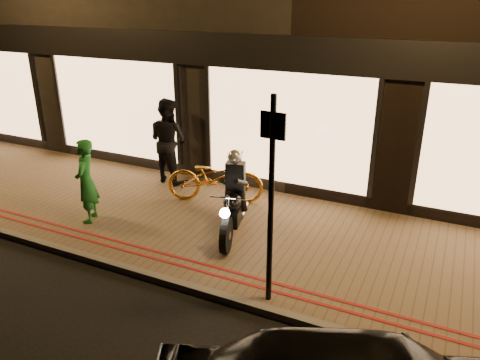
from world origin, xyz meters
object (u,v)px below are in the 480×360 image
sign_post (271,193)px  bicycle_gold (215,178)px  person_green (86,181)px  motorcycle (234,203)px

sign_post → bicycle_gold: sign_post is taller
person_green → sign_post: bearing=52.5°
motorcycle → sign_post: bearing=-65.1°
sign_post → person_green: 4.29m
motorcycle → sign_post: (1.34, -1.58, 1.06)m
bicycle_gold → motorcycle: bearing=-157.6°
motorcycle → sign_post: sign_post is taller
motorcycle → person_green: 2.88m
sign_post → motorcycle: bearing=130.2°
sign_post → bicycle_gold: (-2.34, 2.71, -1.14)m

